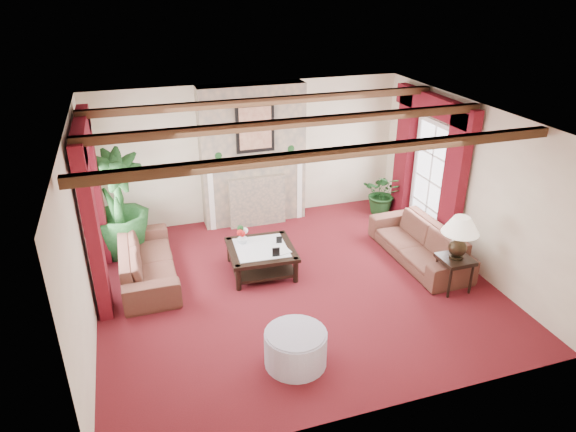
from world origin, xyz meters
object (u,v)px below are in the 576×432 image
object	(u,v)px
sofa_left	(146,255)
side_table	(453,273)
coffee_table	(261,260)
ottoman	(296,348)
sofa_right	(420,237)
potted_palm	(121,226)

from	to	relation	value
sofa_left	side_table	size ratio (longest dim) A/B	3.80
coffee_table	ottoman	size ratio (longest dim) A/B	1.34
sofa_right	ottoman	xyz separation A→B (m)	(-2.87, -1.85, -0.19)
sofa_left	ottoman	world-z (taller)	sofa_left
potted_palm	ottoman	distance (m)	4.18
coffee_table	ottoman	xyz separation A→B (m)	(-0.18, -2.29, 0.01)
sofa_right	side_table	bearing A→B (deg)	-0.59
ottoman	sofa_left	bearing A→B (deg)	121.31
side_table	sofa_left	bearing A→B (deg)	158.04
sofa_right	coffee_table	xyz separation A→B (m)	(-2.69, 0.44, -0.20)
sofa_right	ottoman	size ratio (longest dim) A/B	2.72
sofa_left	sofa_right	distance (m)	4.57
sofa_left	side_table	xyz separation A→B (m)	(4.51, -1.82, -0.14)
sofa_left	side_table	distance (m)	4.86
potted_palm	ottoman	xyz separation A→B (m)	(1.98, -3.66, -0.29)
ottoman	sofa_right	bearing A→B (deg)	32.84
sofa_left	ottoman	size ratio (longest dim) A/B	2.70
ottoman	potted_palm	bearing A→B (deg)	118.44
potted_palm	coffee_table	world-z (taller)	potted_palm
potted_palm	ottoman	bearing A→B (deg)	-61.56
sofa_left	potted_palm	size ratio (longest dim) A/B	1.03
ottoman	side_table	bearing A→B (deg)	16.61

